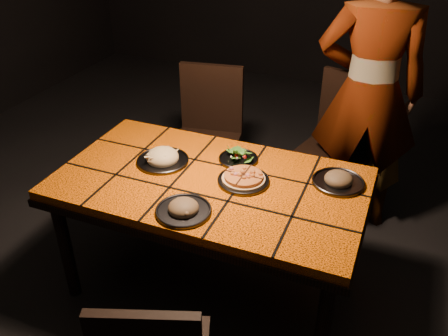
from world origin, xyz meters
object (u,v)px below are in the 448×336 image
at_px(chair_far_left, 208,127).
at_px(plate_pizza, 244,179).
at_px(dining_table, 210,192).
at_px(diner, 369,93).
at_px(plate_pasta, 163,158).
at_px(chair_far_right, 341,138).

height_order(chair_far_left, plate_pizza, chair_far_left).
relative_size(dining_table, plate_pizza, 6.00).
bearing_deg(diner, dining_table, 47.94).
height_order(dining_table, chair_far_left, chair_far_left).
height_order(diner, plate_pizza, diner).
bearing_deg(plate_pizza, diner, 64.10).
bearing_deg(plate_pasta, diner, 44.95).
distance_m(chair_far_left, plate_pizza, 1.02).
bearing_deg(plate_pasta, chair_far_right, 50.79).
bearing_deg(dining_table, diner, 57.63).
height_order(plate_pizza, plate_pasta, plate_pasta).
bearing_deg(chair_far_left, dining_table, -74.81).
relative_size(dining_table, diner, 0.86).
xyz_separation_m(dining_table, plate_pizza, (0.17, 0.04, 0.10)).
bearing_deg(diner, chair_far_right, -29.51).
bearing_deg(dining_table, chair_far_right, 64.56).
bearing_deg(plate_pizza, chair_far_right, 71.83).
height_order(chair_far_left, chair_far_right, chair_far_right).
distance_m(dining_table, chair_far_left, 0.96).
distance_m(dining_table, diner, 1.23).
distance_m(chair_far_right, diner, 0.39).
bearing_deg(plate_pizza, dining_table, -166.33).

